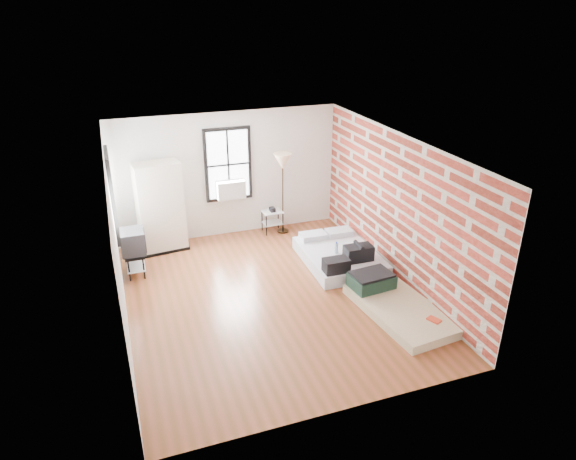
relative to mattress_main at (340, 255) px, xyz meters
name	(u,v)px	position (x,y,z in m)	size (l,w,h in m)	color
ground	(270,297)	(-1.74, -0.79, -0.17)	(6.00, 6.00, 0.00)	brown
room_shell	(275,200)	(-1.51, -0.43, 1.57)	(5.02, 6.02, 2.80)	silver
mattress_main	(340,255)	(0.00, 0.00, 0.00)	(1.45, 1.94, 0.61)	silver
mattress_bare	(393,302)	(0.16, -1.88, -0.03)	(1.28, 2.15, 0.44)	#C9BA91
wardrobe	(160,208)	(-3.31, 1.86, 0.80)	(1.04, 0.67, 1.93)	black
side_table	(272,216)	(-0.82, 1.93, 0.23)	(0.47, 0.38, 0.60)	black
floor_lamp	(283,165)	(-0.59, 1.86, 1.44)	(0.40, 0.40, 1.87)	black
tv_stand	(133,243)	(-3.96, 0.94, 0.49)	(0.47, 0.66, 0.92)	black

